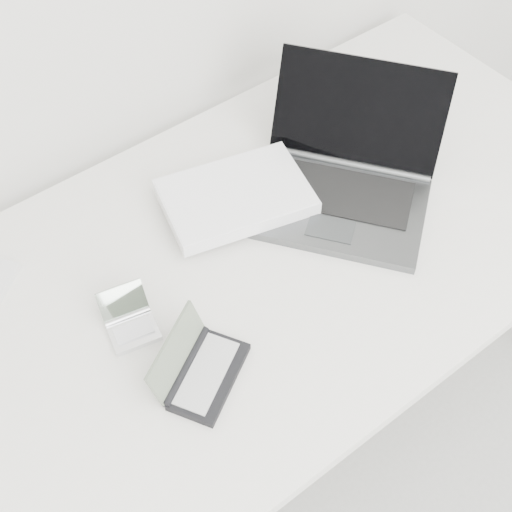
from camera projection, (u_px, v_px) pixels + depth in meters
desk at (256, 269)px, 1.40m from camera, size 1.60×0.80×0.73m
laptop_large at (300, 186)px, 1.43m from camera, size 0.60×0.48×0.22m
pda_silver at (131, 324)px, 1.25m from camera, size 0.10×0.12×0.06m
palmtop_charcoal at (200, 370)px, 1.19m from camera, size 0.20×0.18×0.09m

